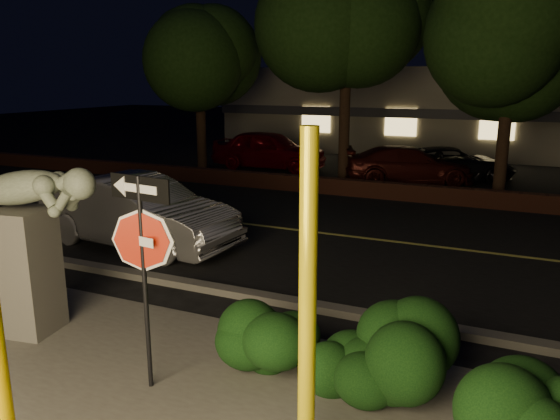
# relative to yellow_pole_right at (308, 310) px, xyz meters

# --- Properties ---
(ground) EXTENTS (90.00, 90.00, 0.00)m
(ground) POSITION_rel_yellow_pole_right_xyz_m (-1.46, 10.44, -1.58)
(ground) COLOR black
(ground) RESTS_ON ground
(road) EXTENTS (80.00, 8.00, 0.01)m
(road) POSITION_rel_yellow_pole_right_xyz_m (-1.46, 7.44, -1.57)
(road) COLOR black
(road) RESTS_ON ground
(lane_marking) EXTENTS (80.00, 0.12, 0.00)m
(lane_marking) POSITION_rel_yellow_pole_right_xyz_m (-1.46, 7.44, -1.56)
(lane_marking) COLOR #B8B149
(lane_marking) RESTS_ON road
(curb) EXTENTS (80.00, 0.25, 0.12)m
(curb) POSITION_rel_yellow_pole_right_xyz_m (-1.46, 3.34, -1.52)
(curb) COLOR #4C4944
(curb) RESTS_ON ground
(brick_wall) EXTENTS (40.00, 0.35, 0.50)m
(brick_wall) POSITION_rel_yellow_pole_right_xyz_m (-1.46, 11.74, -1.33)
(brick_wall) COLOR #462116
(brick_wall) RESTS_ON ground
(parking_lot) EXTENTS (40.00, 12.00, 0.01)m
(parking_lot) POSITION_rel_yellow_pole_right_xyz_m (-1.46, 17.44, -1.57)
(parking_lot) COLOR black
(parking_lot) RESTS_ON ground
(building) EXTENTS (22.00, 10.20, 4.00)m
(building) POSITION_rel_yellow_pole_right_xyz_m (-1.46, 25.43, 0.42)
(building) COLOR gray
(building) RESTS_ON ground
(tree_far_a) EXTENTS (4.60, 4.60, 7.43)m
(tree_far_a) POSITION_rel_yellow_pole_right_xyz_m (-9.46, 13.44, 3.76)
(tree_far_a) COLOR black
(tree_far_a) RESTS_ON ground
(yellow_pole_right) EXTENTS (0.16, 0.16, 3.16)m
(yellow_pole_right) POSITION_rel_yellow_pole_right_xyz_m (0.00, 0.00, 0.00)
(yellow_pole_right) COLOR yellow
(yellow_pole_right) RESTS_ON ground
(signpost) EXTENTS (0.85, 0.15, 2.51)m
(signpost) POSITION_rel_yellow_pole_right_xyz_m (-2.15, 0.53, 0.21)
(signpost) COLOR black
(signpost) RESTS_ON ground
(sculpture) EXTENTS (2.26, 0.91, 2.40)m
(sculpture) POSITION_rel_yellow_pole_right_xyz_m (-4.54, 1.03, -0.10)
(sculpture) COLOR #4C4944
(sculpture) RESTS_ON ground
(hedge_center) EXTENTS (1.99, 1.42, 0.94)m
(hedge_center) POSITION_rel_yellow_pole_right_xyz_m (-0.78, 1.48, -1.11)
(hedge_center) COLOR black
(hedge_center) RESTS_ON ground
(hedge_right) EXTENTS (1.87, 1.12, 1.17)m
(hedge_right) POSITION_rel_yellow_pole_right_xyz_m (0.55, 1.43, -0.99)
(hedge_right) COLOR black
(hedge_right) RESTS_ON ground
(hedge_far_right) EXTENTS (1.76, 1.37, 1.07)m
(hedge_far_right) POSITION_rel_yellow_pole_right_xyz_m (2.10, 0.91, -1.04)
(hedge_far_right) COLOR black
(hedge_far_right) RESTS_ON ground
(silver_sedan) EXTENTS (4.70, 2.03, 1.50)m
(silver_sedan) POSITION_rel_yellow_pole_right_xyz_m (-5.78, 4.95, -0.83)
(silver_sedan) COLOR silver
(silver_sedan) RESTS_ON ground
(parked_car_red) EXTENTS (4.53, 1.88, 1.53)m
(parked_car_red) POSITION_rel_yellow_pole_right_xyz_m (-7.54, 15.30, -0.81)
(parked_car_red) COLOR maroon
(parked_car_red) RESTS_ON ground
(parked_car_darkred) EXTENTS (4.71, 3.27, 1.27)m
(parked_car_darkred) POSITION_rel_yellow_pole_right_xyz_m (-1.91, 14.49, -0.95)
(parked_car_darkred) COLOR #43120F
(parked_car_darkred) RESTS_ON ground
(parked_car_dark) EXTENTS (4.71, 3.49, 1.19)m
(parked_car_dark) POSITION_rel_yellow_pole_right_xyz_m (-0.63, 15.54, -0.98)
(parked_car_dark) COLOR black
(parked_car_dark) RESTS_ON ground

